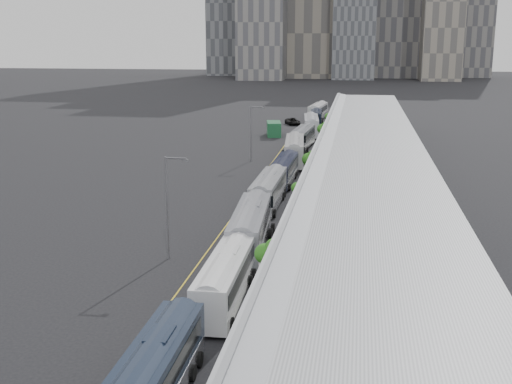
% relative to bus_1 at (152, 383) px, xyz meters
% --- Properties ---
extents(sidewalk, '(10.00, 170.00, 0.12)m').
position_rel_bus_1_xyz_m(sidewalk, '(7.35, 35.30, -1.48)').
color(sidewalk, gray).
rests_on(sidewalk, ground).
extents(lane_line, '(0.12, 160.00, 0.02)m').
position_rel_bus_1_xyz_m(lane_line, '(-3.15, 35.30, -1.53)').
color(lane_line, gold).
rests_on(lane_line, ground).
extents(depot, '(12.45, 160.40, 7.20)m').
position_rel_bus_1_xyz_m(depot, '(11.34, 35.30, 1.97)').
color(depot, gray).
rests_on(depot, ground).
extents(bus_1, '(2.80, 12.52, 3.66)m').
position_rel_bus_1_xyz_m(bus_1, '(0.00, 0.00, 0.00)').
color(bus_1, '#162032').
rests_on(bus_1, ground).
extents(bus_2, '(2.80, 12.52, 3.65)m').
position_rel_bus_1_xyz_m(bus_2, '(0.88, 14.21, -0.00)').
color(bus_2, white).
rests_on(bus_2, ground).
extents(bus_3, '(3.64, 13.91, 4.02)m').
position_rel_bus_1_xyz_m(bus_3, '(0.57, 26.44, 0.16)').
color(bus_3, gray).
rests_on(bus_3, ground).
extents(bus_4, '(2.87, 12.86, 3.75)m').
position_rel_bus_1_xyz_m(bus_4, '(0.06, 41.96, 0.04)').
color(bus_4, gray).
rests_on(bus_4, ground).
extents(bus_5, '(2.72, 12.14, 3.54)m').
position_rel_bus_1_xyz_m(bus_5, '(0.37, 54.50, -0.05)').
color(bus_5, black).
rests_on(bus_5, ground).
extents(bus_6, '(3.94, 13.92, 4.02)m').
position_rel_bus_1_xyz_m(bus_6, '(0.32, 68.60, 0.15)').
color(bus_6, '#B4B4B6').
rests_on(bus_6, ground).
extents(bus_7, '(3.56, 13.07, 3.78)m').
position_rel_bus_1_xyz_m(bus_7, '(0.26, 83.09, 0.05)').
color(bus_7, slate).
rests_on(bus_7, ground).
extents(bus_8, '(3.96, 13.79, 3.97)m').
position_rel_bus_1_xyz_m(bus_8, '(0.60, 99.03, 0.14)').
color(bus_8, silver).
rests_on(bus_8, ground).
extents(bus_9, '(3.07, 12.17, 3.52)m').
position_rel_bus_1_xyz_m(bus_9, '(0.55, 113.51, -0.06)').
color(bus_9, black).
rests_on(bus_9, ground).
extents(bus_10, '(3.96, 13.64, 3.93)m').
position_rel_bus_1_xyz_m(bus_10, '(0.22, 125.20, 0.12)').
color(bus_10, silver).
rests_on(bus_10, ground).
extents(tree_1, '(1.94, 1.94, 4.75)m').
position_rel_bus_1_xyz_m(tree_1, '(4.17, 14.69, 2.21)').
color(tree_1, black).
rests_on(tree_1, ground).
extents(tree_2, '(1.48, 1.48, 4.53)m').
position_rel_bus_1_xyz_m(tree_2, '(4.41, 35.42, 2.18)').
color(tree_2, black).
rests_on(tree_2, ground).
extents(tree_3, '(2.35, 2.35, 4.17)m').
position_rel_bus_1_xyz_m(tree_3, '(3.97, 56.40, 1.45)').
color(tree_3, black).
rests_on(tree_3, ground).
extents(tree_4, '(2.22, 2.22, 4.43)m').
position_rel_bus_1_xyz_m(tree_4, '(4.04, 84.48, 1.76)').
color(tree_4, black).
rests_on(tree_4, ground).
extents(tree_5, '(1.99, 1.99, 4.07)m').
position_rel_bus_1_xyz_m(tree_5, '(4.15, 104.79, 1.51)').
color(tree_5, black).
rests_on(tree_5, ground).
extents(street_lamp_near, '(2.04, 0.22, 9.03)m').
position_rel_bus_1_xyz_m(street_lamp_near, '(-5.85, 22.86, 3.67)').
color(street_lamp_near, '#59595E').
rests_on(street_lamp_near, ground).
extents(street_lamp_far, '(2.04, 0.22, 8.65)m').
position_rel_bus_1_xyz_m(street_lamp_far, '(-6.40, 69.39, 3.47)').
color(street_lamp_far, '#59595E').
rests_on(street_lamp_far, ground).
extents(shipping_container, '(3.61, 6.27, 2.78)m').
position_rel_bus_1_xyz_m(shipping_container, '(-6.65, 97.07, -0.15)').
color(shipping_container, '#174B2A').
rests_on(shipping_container, ground).
extents(suv, '(4.32, 5.90, 1.49)m').
position_rel_bus_1_xyz_m(suv, '(-4.74, 114.80, -0.80)').
color(suv, black).
rests_on(suv, ground).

